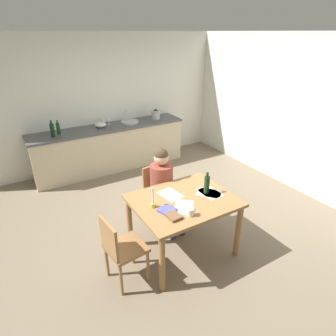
{
  "coord_description": "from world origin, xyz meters",
  "views": [
    {
      "loc": [
        -1.76,
        -3.0,
        2.59
      ],
      "look_at": [
        0.09,
        0.1,
        0.85
      ],
      "focal_mm": 30.37,
      "sensor_mm": 36.0,
      "label": 1
    }
  ],
  "objects": [
    {
      "name": "ground_plane",
      "position": [
        0.0,
        0.0,
        -0.02
      ],
      "size": [
        5.2,
        5.2,
        0.04
      ],
      "primitive_type": "cube",
      "color": "#7A6B56"
    },
    {
      "name": "wall_back",
      "position": [
        0.0,
        2.6,
        1.3
      ],
      "size": [
        5.2,
        0.12,
        2.6
      ],
      "primitive_type": "cube",
      "color": "silver",
      "rests_on": "ground"
    },
    {
      "name": "wall_right",
      "position": [
        2.6,
        0.0,
        1.3
      ],
      "size": [
        0.12,
        5.2,
        2.6
      ],
      "primitive_type": "cube",
      "color": "silver",
      "rests_on": "ground"
    },
    {
      "name": "kitchen_counter",
      "position": [
        0.0,
        2.24,
        0.45
      ],
      "size": [
        3.06,
        0.64,
        0.9
      ],
      "color": "beige",
      "rests_on": "ground"
    },
    {
      "name": "dining_table",
      "position": [
        -0.11,
        -0.6,
        0.66
      ],
      "size": [
        1.2,
        0.97,
        0.77
      ],
      "color": "#9E7042",
      "rests_on": "ground"
    },
    {
      "name": "chair_at_table",
      "position": [
        -0.05,
        0.12,
        0.49
      ],
      "size": [
        0.43,
        0.43,
        0.87
      ],
      "color": "#9E7042",
      "rests_on": "ground"
    },
    {
      "name": "person_seated",
      "position": [
        -0.04,
        -0.02,
        0.68
      ],
      "size": [
        0.35,
        0.61,
        1.19
      ],
      "color": "brown",
      "rests_on": "ground"
    },
    {
      "name": "chair_side_empty",
      "position": [
        -0.97,
        -0.69,
        0.48
      ],
      "size": [
        0.44,
        0.44,
        0.86
      ],
      "color": "#9E7042",
      "rests_on": "ground"
    },
    {
      "name": "coffee_mug",
      "position": [
        -0.23,
        -0.91,
        0.82
      ],
      "size": [
        0.11,
        0.08,
        0.09
      ],
      "color": "white",
      "rests_on": "dining_table"
    },
    {
      "name": "candlestick",
      "position": [
        -0.5,
        -0.56,
        0.84
      ],
      "size": [
        0.06,
        0.06,
        0.26
      ],
      "color": "gold",
      "rests_on": "dining_table"
    },
    {
      "name": "book_magazine",
      "position": [
        -0.4,
        -0.71,
        0.78
      ],
      "size": [
        0.22,
        0.22,
        0.03
      ],
      "primitive_type": "cube",
      "rotation": [
        0.0,
        0.0,
        0.36
      ],
      "color": "#5355B8",
      "rests_on": "dining_table"
    },
    {
      "name": "book_cookery",
      "position": [
        -0.4,
        -0.85,
        0.79
      ],
      "size": [
        0.14,
        0.17,
        0.03
      ],
      "primitive_type": "cube",
      "rotation": [
        0.0,
        0.0,
        0.05
      ],
      "color": "brown",
      "rests_on": "dining_table"
    },
    {
      "name": "paper_letter",
      "position": [
        0.26,
        -0.64,
        0.77
      ],
      "size": [
        0.21,
        0.3,
        0.0
      ],
      "primitive_type": "cube",
      "rotation": [
        0.0,
        0.0,
        0.01
      ],
      "color": "white",
      "rests_on": "dining_table"
    },
    {
      "name": "paper_bill",
      "position": [
        0.25,
        -0.64,
        0.77
      ],
      "size": [
        0.35,
        0.36,
        0.0
      ],
      "primitive_type": "cube",
      "rotation": [
        0.0,
        0.0,
        0.68
      ],
      "color": "white",
      "rests_on": "dining_table"
    },
    {
      "name": "paper_envelope",
      "position": [
        -0.19,
        -0.42,
        0.77
      ],
      "size": [
        0.25,
        0.32,
        0.0
      ],
      "primitive_type": "cube",
      "rotation": [
        0.0,
        0.0,
        0.14
      ],
      "color": "white",
      "rests_on": "dining_table"
    },
    {
      "name": "paper_receipt",
      "position": [
        -0.2,
        -0.74,
        0.77
      ],
      "size": [
        0.35,
        0.36,
        0.0
      ],
      "primitive_type": "cube",
      "rotation": [
        0.0,
        0.0,
        -0.69
      ],
      "color": "white",
      "rests_on": "dining_table"
    },
    {
      "name": "wine_bottle_on_table",
      "position": [
        0.22,
        -0.62,
        0.89
      ],
      "size": [
        0.07,
        0.07,
        0.28
      ],
      "color": "black",
      "rests_on": "dining_table"
    },
    {
      "name": "sink_unit",
      "position": [
        0.45,
        2.24,
        0.92
      ],
      "size": [
        0.36,
        0.36,
        0.24
      ],
      "color": "#B2B7BC",
      "rests_on": "kitchen_counter"
    },
    {
      "name": "bottle_oil",
      "position": [
        -1.06,
        2.15,
        1.03
      ],
      "size": [
        0.07,
        0.07,
        0.3
      ],
      "color": "black",
      "rests_on": "kitchen_counter"
    },
    {
      "name": "bottle_vinegar",
      "position": [
        -0.94,
        2.28,
        1.01
      ],
      "size": [
        0.06,
        0.06,
        0.25
      ],
      "color": "#194C23",
      "rests_on": "kitchen_counter"
    },
    {
      "name": "mixing_bowl",
      "position": [
        -0.15,
        2.27,
        0.95
      ],
      "size": [
        0.22,
        0.22,
        0.1
      ],
      "primitive_type": "ellipsoid",
      "color": "white",
      "rests_on": "kitchen_counter"
    },
    {
      "name": "stovetop_kettle",
      "position": [
        1.06,
        2.24,
        1.0
      ],
      "size": [
        0.18,
        0.18,
        0.22
      ],
      "color": "#B7BABF",
      "rests_on": "kitchen_counter"
    },
    {
      "name": "wine_glass_near_sink",
      "position": [
        0.06,
        2.39,
        1.01
      ],
      "size": [
        0.07,
        0.07,
        0.15
      ],
      "color": "silver",
      "rests_on": "kitchen_counter"
    },
    {
      "name": "wine_glass_by_kettle",
      "position": [
        -0.04,
        2.39,
        1.01
      ],
      "size": [
        0.07,
        0.07,
        0.15
      ],
      "color": "silver",
      "rests_on": "kitchen_counter"
    }
  ]
}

